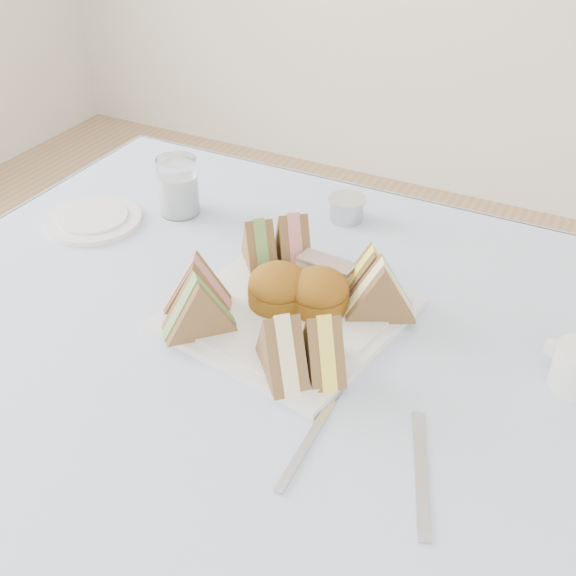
% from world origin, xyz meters
% --- Properties ---
extents(table, '(0.90, 0.90, 0.74)m').
position_xyz_m(table, '(0.00, 0.00, 0.37)').
color(table, brown).
rests_on(table, floor).
extents(tablecloth, '(1.02, 1.02, 0.01)m').
position_xyz_m(tablecloth, '(0.00, 0.00, 0.74)').
color(tablecloth, white).
rests_on(tablecloth, table).
extents(serving_plate, '(0.32, 0.32, 0.01)m').
position_xyz_m(serving_plate, '(0.05, 0.10, 0.75)').
color(serving_plate, silver).
rests_on(serving_plate, tablecloth).
extents(sandwich_fl_a, '(0.10, 0.08, 0.08)m').
position_xyz_m(sandwich_fl_a, '(-0.06, 0.05, 0.80)').
color(sandwich_fl_a, brown).
rests_on(sandwich_fl_a, serving_plate).
extents(sandwich_fl_b, '(0.10, 0.10, 0.09)m').
position_xyz_m(sandwich_fl_b, '(-0.03, 0.01, 0.80)').
color(sandwich_fl_b, brown).
rests_on(sandwich_fl_b, serving_plate).
extents(sandwich_fr_a, '(0.09, 0.10, 0.08)m').
position_xyz_m(sandwich_fr_a, '(0.14, 0.01, 0.80)').
color(sandwich_fr_a, brown).
rests_on(sandwich_fr_a, serving_plate).
extents(sandwich_fr_b, '(0.10, 0.10, 0.09)m').
position_xyz_m(sandwich_fr_b, '(0.10, -0.02, 0.80)').
color(sandwich_fr_b, brown).
rests_on(sandwich_fr_b, serving_plate).
extents(sandwich_bl_a, '(0.09, 0.09, 0.08)m').
position_xyz_m(sandwich_bl_a, '(-0.04, 0.18, 0.80)').
color(sandwich_bl_a, brown).
rests_on(sandwich_bl_a, serving_plate).
extents(sandwich_bl_b, '(0.09, 0.10, 0.08)m').
position_xyz_m(sandwich_bl_b, '(0.00, 0.21, 0.80)').
color(sandwich_bl_b, brown).
rests_on(sandwich_bl_b, serving_plate).
extents(sandwich_br_a, '(0.11, 0.08, 0.09)m').
position_xyz_m(sandwich_br_a, '(0.16, 0.15, 0.80)').
color(sandwich_br_a, brown).
rests_on(sandwich_br_a, serving_plate).
extents(sandwich_br_b, '(0.09, 0.08, 0.08)m').
position_xyz_m(sandwich_br_b, '(0.14, 0.19, 0.80)').
color(sandwich_br_b, brown).
rests_on(sandwich_br_b, serving_plate).
extents(scone_left, '(0.09, 0.09, 0.06)m').
position_xyz_m(scone_left, '(0.03, 0.10, 0.79)').
color(scone_left, brown).
rests_on(scone_left, serving_plate).
extents(scone_right, '(0.10, 0.10, 0.06)m').
position_xyz_m(scone_right, '(0.09, 0.12, 0.79)').
color(scone_right, brown).
rests_on(scone_right, serving_plate).
extents(pastry_slice, '(0.09, 0.04, 0.04)m').
position_xyz_m(pastry_slice, '(0.07, 0.18, 0.78)').
color(pastry_slice, tan).
rests_on(pastry_slice, serving_plate).
extents(side_plate, '(0.18, 0.18, 0.01)m').
position_xyz_m(side_plate, '(-0.36, 0.18, 0.75)').
color(side_plate, silver).
rests_on(side_plate, tablecloth).
extents(water_glass, '(0.08, 0.08, 0.10)m').
position_xyz_m(water_glass, '(-0.25, 0.28, 0.80)').
color(water_glass, white).
rests_on(water_glass, tablecloth).
extents(tea_strainer, '(0.09, 0.09, 0.04)m').
position_xyz_m(tea_strainer, '(0.01, 0.38, 0.76)').
color(tea_strainer, '#AFB0B8').
rests_on(tea_strainer, tablecloth).
extents(knife, '(0.08, 0.17, 0.00)m').
position_xyz_m(knife, '(0.30, -0.08, 0.75)').
color(knife, '#AFB0B8').
rests_on(knife, tablecloth).
extents(fork, '(0.02, 0.18, 0.00)m').
position_xyz_m(fork, '(0.18, -0.08, 0.75)').
color(fork, '#AFB0B8').
rests_on(fork, tablecloth).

